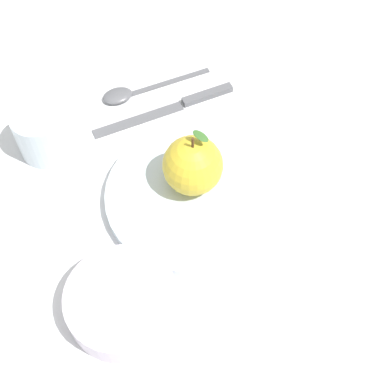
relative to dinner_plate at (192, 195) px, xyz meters
The scene contains 7 objects.
ground_plane 0.03m from the dinner_plate, 27.60° to the left, with size 2.40×2.40×0.00m, color silver.
dinner_plate is the anchor object (origin of this frame).
apple 0.05m from the dinner_plate, 56.33° to the left, with size 0.08×0.08×0.10m.
side_bowl 0.18m from the dinner_plate, 155.68° to the right, with size 0.14×0.14×0.04m.
cup 0.24m from the dinner_plate, 119.35° to the left, with size 0.08×0.08×0.08m.
knife 0.18m from the dinner_plate, 59.66° to the left, with size 0.23×0.07×0.01m.
spoon 0.22m from the dinner_plate, 79.50° to the left, with size 0.19×0.07×0.01m.
Camera 1 is at (-0.27, -0.34, 0.66)m, focal length 51.37 mm.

